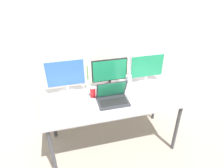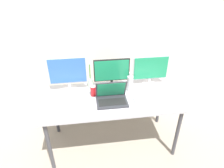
# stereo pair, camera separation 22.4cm
# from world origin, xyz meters

# --- Properties ---
(ground_plane) EXTENTS (16.00, 16.00, 0.00)m
(ground_plane) POSITION_xyz_m (0.00, 0.00, 0.00)
(ground_plane) COLOR gray
(wall_back) EXTENTS (7.00, 0.08, 2.60)m
(wall_back) POSITION_xyz_m (0.00, 0.59, 1.30)
(wall_back) COLOR silver
(wall_back) RESTS_ON ground
(work_desk) EXTENTS (1.60, 0.73, 0.74)m
(work_desk) POSITION_xyz_m (0.00, 0.00, 0.67)
(work_desk) COLOR #424247
(work_desk) RESTS_ON ground
(monitor_left) EXTENTS (0.45, 0.20, 0.44)m
(monitor_left) POSITION_xyz_m (-0.49, 0.22, 0.98)
(monitor_left) COLOR silver
(monitor_left) RESTS_ON work_desk
(monitor_center) EXTENTS (0.43, 0.21, 0.38)m
(monitor_center) POSITION_xyz_m (0.03, 0.21, 0.94)
(monitor_center) COLOR black
(monitor_center) RESTS_ON work_desk
(monitor_right) EXTENTS (0.45, 0.17, 0.39)m
(monitor_right) POSITION_xyz_m (0.52, 0.23, 0.95)
(monitor_right) COLOR silver
(monitor_right) RESTS_ON work_desk
(laptop_silver) EXTENTS (0.35, 0.24, 0.24)m
(laptop_silver) POSITION_xyz_m (-0.01, -0.08, 0.80)
(laptop_silver) COLOR #2D2D33
(laptop_silver) RESTS_ON work_desk
(keyboard_main) EXTENTS (0.39, 0.16, 0.02)m
(keyboard_main) POSITION_xyz_m (0.43, -0.13, 0.75)
(keyboard_main) COLOR white
(keyboard_main) RESTS_ON work_desk
(keyboard_aux) EXTENTS (0.38, 0.16, 0.02)m
(keyboard_aux) POSITION_xyz_m (-0.46, -0.12, 0.75)
(keyboard_aux) COLOR white
(keyboard_aux) RESTS_ON work_desk
(mouse_by_keyboard) EXTENTS (0.09, 0.11, 0.03)m
(mouse_by_keyboard) POSITION_xyz_m (-0.50, -0.30, 0.76)
(mouse_by_keyboard) COLOR silver
(mouse_by_keyboard) RESTS_ON work_desk
(water_bottle) EXTENTS (0.07, 0.07, 0.25)m
(water_bottle) POSITION_xyz_m (0.24, 0.11, 0.85)
(water_bottle) COLOR silver
(water_bottle) RESTS_ON work_desk
(soda_can_near_keyboard) EXTENTS (0.07, 0.07, 0.13)m
(soda_can_near_keyboard) POSITION_xyz_m (-0.21, 0.07, 0.80)
(soda_can_near_keyboard) COLOR red
(soda_can_near_keyboard) RESTS_ON work_desk
(bamboo_vase) EXTENTS (0.07, 0.07, 0.32)m
(bamboo_vase) POSITION_xyz_m (-0.24, 0.25, 0.81)
(bamboo_vase) COLOR #B2D1B7
(bamboo_vase) RESTS_ON work_desk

